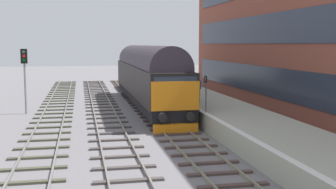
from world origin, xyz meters
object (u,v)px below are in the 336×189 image
diesel_locomotive (147,75)px  platform_number_sign (206,88)px  signal_post_mid (25,72)px  waiting_passenger (198,87)px

diesel_locomotive → platform_number_sign: diesel_locomotive is taller
diesel_locomotive → signal_post_mid: size_ratio=4.48×
waiting_passenger → signal_post_mid: bearing=64.3°
diesel_locomotive → platform_number_sign: size_ratio=9.94×
diesel_locomotive → platform_number_sign: 9.32m
signal_post_mid → waiting_passenger: 11.88m
platform_number_sign → signal_post_mid: bearing=144.3°
platform_number_sign → waiting_passenger: size_ratio=1.23×
diesel_locomotive → signal_post_mid: bearing=-170.1°
diesel_locomotive → signal_post_mid: (-8.69, -1.52, 0.38)m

